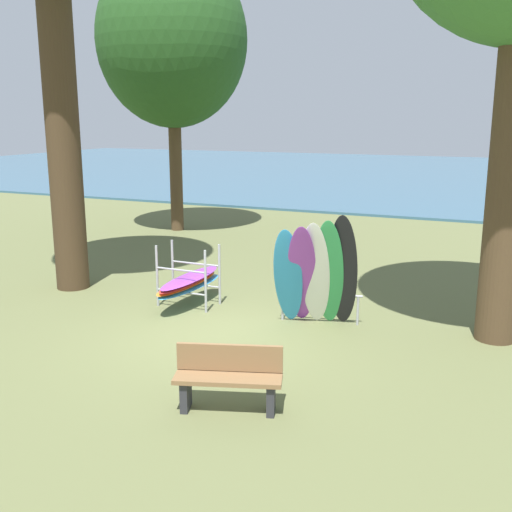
# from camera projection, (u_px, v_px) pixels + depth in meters

# --- Properties ---
(ground_plane) EXTENTS (80.00, 80.00, 0.00)m
(ground_plane) POSITION_uv_depth(u_px,v_px,m) (218.00, 337.00, 10.64)
(ground_plane) COLOR #60663D
(lake_water) EXTENTS (80.00, 36.00, 0.10)m
(lake_water) POSITION_uv_depth(u_px,v_px,m) (444.00, 175.00, 39.11)
(lake_water) COLOR #38607A
(lake_water) RESTS_ON ground
(tree_mid_behind) EXTENTS (4.76, 4.76, 8.85)m
(tree_mid_behind) POSITION_uv_depth(u_px,v_px,m) (172.00, 40.00, 19.23)
(tree_mid_behind) COLOR #4C3823
(tree_mid_behind) RESTS_ON ground
(leaning_board_pile) EXTENTS (1.60, 1.18, 2.16)m
(leaning_board_pile) POSITION_uv_depth(u_px,v_px,m) (316.00, 274.00, 10.86)
(leaning_board_pile) COLOR #2D8ED1
(leaning_board_pile) RESTS_ON ground
(board_storage_rack) EXTENTS (1.15, 2.13, 1.25)m
(board_storage_rack) POSITION_uv_depth(u_px,v_px,m) (189.00, 281.00, 12.31)
(board_storage_rack) COLOR #9EA0A5
(board_storage_rack) RESTS_ON ground
(park_bench) EXTENTS (1.46, 0.82, 0.85)m
(park_bench) POSITION_uv_depth(u_px,v_px,m) (229.00, 377.00, 7.92)
(park_bench) COLOR #2D2D33
(park_bench) RESTS_ON ground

